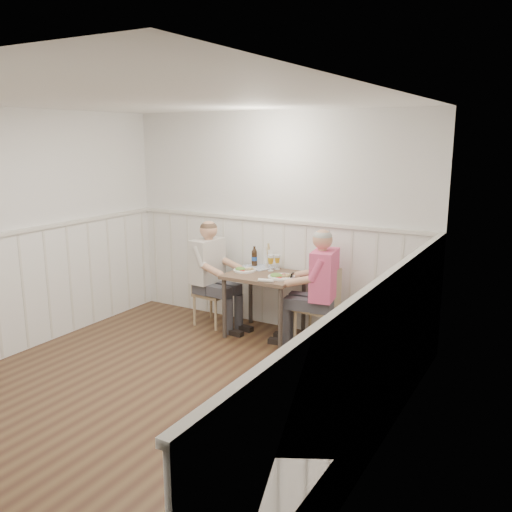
# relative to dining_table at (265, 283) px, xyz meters

# --- Properties ---
(ground_plane) EXTENTS (4.50, 4.50, 0.00)m
(ground_plane) POSITION_rel_dining_table_xyz_m (-0.09, -1.84, -0.64)
(ground_plane) COLOR #452B1D
(room_shell) EXTENTS (4.04, 4.54, 2.60)m
(room_shell) POSITION_rel_dining_table_xyz_m (-0.09, -1.84, 0.88)
(room_shell) COLOR white
(room_shell) RESTS_ON ground
(wainscot) EXTENTS (4.00, 4.49, 1.34)m
(wainscot) POSITION_rel_dining_table_xyz_m (-0.09, -1.15, 0.05)
(wainscot) COLOR white
(wainscot) RESTS_ON ground
(dining_table) EXTENTS (0.83, 0.70, 0.75)m
(dining_table) POSITION_rel_dining_table_xyz_m (0.00, 0.00, 0.00)
(dining_table) COLOR brown
(dining_table) RESTS_ON ground
(chair_right) EXTENTS (0.44, 0.44, 0.87)m
(chair_right) POSITION_rel_dining_table_xyz_m (0.69, 0.06, -0.17)
(chair_right) COLOR tan
(chair_right) RESTS_ON ground
(chair_left) EXTENTS (0.41, 0.41, 0.82)m
(chair_left) POSITION_rel_dining_table_xyz_m (-0.79, 0.02, -0.20)
(chair_left) COLOR tan
(chair_left) RESTS_ON ground
(man_in_pink) EXTENTS (0.67, 0.47, 1.36)m
(man_in_pink) POSITION_rel_dining_table_xyz_m (0.70, -0.00, -0.07)
(man_in_pink) COLOR #3F3F47
(man_in_pink) RESTS_ON ground
(diner_cream) EXTENTS (0.65, 0.45, 1.34)m
(diner_cream) POSITION_rel_dining_table_xyz_m (-0.74, -0.04, -0.08)
(diner_cream) COLOR #3F3F47
(diner_cream) RESTS_ON ground
(plate_man) EXTENTS (0.31, 0.31, 0.08)m
(plate_man) POSITION_rel_dining_table_xyz_m (0.24, -0.07, 0.13)
(plate_man) COLOR white
(plate_man) RESTS_ON dining_table
(plate_diner) EXTENTS (0.27, 0.27, 0.07)m
(plate_diner) POSITION_rel_dining_table_xyz_m (-0.28, -0.01, 0.13)
(plate_diner) COLOR white
(plate_diner) RESTS_ON dining_table
(beer_glass_a) EXTENTS (0.07, 0.07, 0.18)m
(beer_glass_a) POSITION_rel_dining_table_xyz_m (0.03, 0.26, 0.23)
(beer_glass_a) COLOR silver
(beer_glass_a) RESTS_ON dining_table
(beer_glass_b) EXTENTS (0.08, 0.08, 0.20)m
(beer_glass_b) POSITION_rel_dining_table_xyz_m (-0.01, 0.16, 0.24)
(beer_glass_b) COLOR silver
(beer_glass_b) RESTS_ON dining_table
(beer_bottle) EXTENTS (0.07, 0.07, 0.25)m
(beer_bottle) POSITION_rel_dining_table_xyz_m (-0.29, 0.27, 0.22)
(beer_bottle) COLOR black
(beer_bottle) RESTS_ON dining_table
(rolled_napkin) EXTENTS (0.17, 0.08, 0.04)m
(rolled_napkin) POSITION_rel_dining_table_xyz_m (0.19, -0.31, 0.13)
(rolled_napkin) COLOR white
(rolled_napkin) RESTS_ON dining_table
(grass_vase) EXTENTS (0.04, 0.04, 0.33)m
(grass_vase) POSITION_rel_dining_table_xyz_m (-0.11, 0.25, 0.26)
(grass_vase) COLOR silver
(grass_vase) RESTS_ON dining_table
(gingham_mat) EXTENTS (0.42, 0.37, 0.01)m
(gingham_mat) POSITION_rel_dining_table_xyz_m (-0.23, 0.25, 0.11)
(gingham_mat) COLOR slate
(gingham_mat) RESTS_ON dining_table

